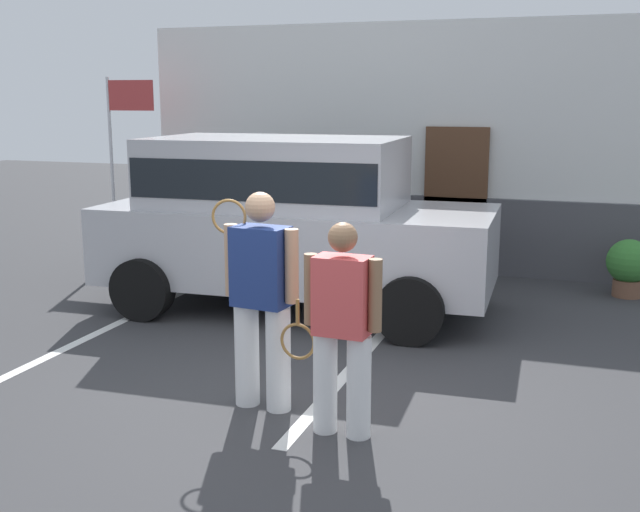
{
  "coord_description": "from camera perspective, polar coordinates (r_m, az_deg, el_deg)",
  "views": [
    {
      "loc": [
        2.17,
        -5.55,
        2.52
      ],
      "look_at": [
        -0.15,
        1.2,
        1.05
      ],
      "focal_mm": 43.55,
      "sensor_mm": 36.0,
      "label": 1
    }
  ],
  "objects": [
    {
      "name": "ground_plane",
      "position": [
        6.47,
        -2.25,
        -11.29
      ],
      "size": [
        40.0,
        40.0,
        0.0
      ],
      "primitive_type": "plane",
      "color": "#38383A"
    },
    {
      "name": "potted_plant_by_porch",
      "position": [
        10.64,
        21.75,
        -0.62
      ],
      "size": [
        0.56,
        0.56,
        0.74
      ],
      "color": "brown",
      "rests_on": "ground_plane"
    },
    {
      "name": "parked_suv",
      "position": [
        9.22,
        -2.36,
        3.05
      ],
      "size": [
        4.67,
        2.31,
        2.05
      ],
      "rotation": [
        0.0,
        0.0,
        0.04
      ],
      "color": "#B7B7BC",
      "rests_on": "ground_plane"
    },
    {
      "name": "tennis_player_man",
      "position": [
        6.27,
        -4.34,
        -3.04
      ],
      "size": [
        0.79,
        0.32,
        1.79
      ],
      "rotation": [
        0.0,
        0.0,
        3.03
      ],
      "color": "white",
      "rests_on": "ground_plane"
    },
    {
      "name": "parking_stripe_0",
      "position": [
        8.96,
        -15.3,
        -5.11
      ],
      "size": [
        0.12,
        4.4,
        0.01
      ],
      "primitive_type": "cube",
      "color": "silver",
      "rests_on": "ground_plane"
    },
    {
      "name": "tennis_player_woman",
      "position": [
        5.78,
        1.59,
        -5.25
      ],
      "size": [
        0.87,
        0.27,
        1.63
      ],
      "rotation": [
        0.0,
        0.0,
        3.09
      ],
      "color": "white",
      "rests_on": "ground_plane"
    },
    {
      "name": "flag_pole",
      "position": [
        12.34,
        -14.4,
        8.68
      ],
      "size": [
        0.8,
        0.05,
        2.81
      ],
      "color": "silver",
      "rests_on": "ground_plane"
    },
    {
      "name": "parking_stripe_1",
      "position": [
        7.75,
        3.11,
        -7.34
      ],
      "size": [
        0.12,
        4.4,
        0.01
      ],
      "primitive_type": "cube",
      "color": "silver",
      "rests_on": "ground_plane"
    },
    {
      "name": "house_frontage",
      "position": [
        11.54,
        8.18,
        7.36
      ],
      "size": [
        8.79,
        0.4,
        3.57
      ],
      "color": "white",
      "rests_on": "ground_plane"
    }
  ]
}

